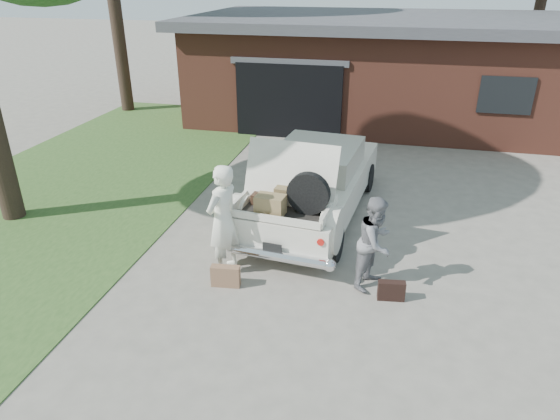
# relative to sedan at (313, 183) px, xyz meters

# --- Properties ---
(ground) EXTENTS (90.00, 90.00, 0.00)m
(ground) POSITION_rel_sedan_xyz_m (-0.17, -2.76, -0.73)
(ground) COLOR gray
(ground) RESTS_ON ground
(grass_strip) EXTENTS (6.00, 16.00, 0.02)m
(grass_strip) POSITION_rel_sedan_xyz_m (-5.67, 0.24, -0.72)
(grass_strip) COLOR #2D4C1E
(grass_strip) RESTS_ON ground
(house) EXTENTS (12.80, 7.80, 3.30)m
(house) POSITION_rel_sedan_xyz_m (0.81, 8.72, 0.94)
(house) COLOR brown
(house) RESTS_ON ground
(sedan) EXTENTS (2.37, 5.12, 1.99)m
(sedan) POSITION_rel_sedan_xyz_m (0.00, 0.00, 0.00)
(sedan) COLOR silver
(sedan) RESTS_ON ground
(woman_left) EXTENTS (0.67, 0.81, 1.90)m
(woman_left) POSITION_rel_sedan_xyz_m (-1.06, -2.43, 0.22)
(woman_left) COLOR white
(woman_left) RESTS_ON ground
(woman_right) EXTENTS (0.83, 0.91, 1.53)m
(woman_right) POSITION_rel_sedan_xyz_m (1.40, -2.28, 0.04)
(woman_right) COLOR gray
(woman_right) RESTS_ON ground
(suitcase_left) EXTENTS (0.48, 0.20, 0.36)m
(suitcase_left) POSITION_rel_sedan_xyz_m (-0.89, -2.89, -0.55)
(suitcase_left) COLOR #8F6548
(suitcase_left) RESTS_ON ground
(suitcase_right) EXTENTS (0.43, 0.19, 0.32)m
(suitcase_right) POSITION_rel_sedan_xyz_m (1.71, -2.65, -0.57)
(suitcase_right) COLOR black
(suitcase_right) RESTS_ON ground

